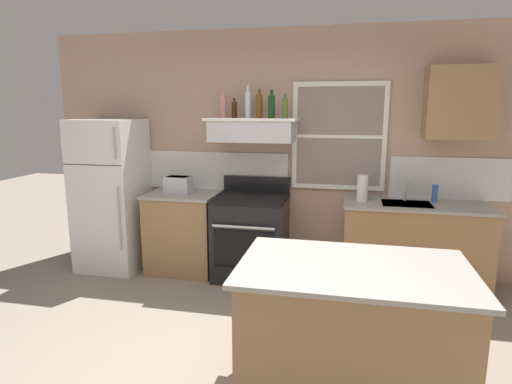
# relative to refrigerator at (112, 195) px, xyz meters

# --- Properties ---
(ground_plane) EXTENTS (16.00, 16.00, 0.00)m
(ground_plane) POSITION_rel_refrigerator_xyz_m (1.90, -1.84, -0.86)
(ground_plane) COLOR gray
(back_wall) EXTENTS (5.40, 0.11, 2.70)m
(back_wall) POSITION_rel_refrigerator_xyz_m (1.93, 0.39, 0.49)
(back_wall) COLOR tan
(back_wall) RESTS_ON ground_plane
(refrigerator) EXTENTS (0.70, 0.72, 1.73)m
(refrigerator) POSITION_rel_refrigerator_xyz_m (0.00, 0.00, 0.00)
(refrigerator) COLOR white
(refrigerator) RESTS_ON ground_plane
(counter_left_of_stove) EXTENTS (0.79, 0.63, 0.91)m
(counter_left_of_stove) POSITION_rel_refrigerator_xyz_m (0.85, 0.06, -0.41)
(counter_left_of_stove) COLOR #9E754C
(counter_left_of_stove) RESTS_ON ground_plane
(toaster) EXTENTS (0.30, 0.20, 0.19)m
(toaster) POSITION_rel_refrigerator_xyz_m (0.81, 0.04, 0.14)
(toaster) COLOR silver
(toaster) RESTS_ON counter_left_of_stove
(stove_range) EXTENTS (0.76, 0.69, 1.09)m
(stove_range) POSITION_rel_refrigerator_xyz_m (1.65, 0.02, -0.40)
(stove_range) COLOR black
(stove_range) RESTS_ON ground_plane
(range_hood_shelf) EXTENTS (0.96, 0.52, 0.24)m
(range_hood_shelf) POSITION_rel_refrigerator_xyz_m (1.65, 0.12, 0.76)
(range_hood_shelf) COLOR silver
(bottle_rose_pink) EXTENTS (0.07, 0.07, 0.30)m
(bottle_rose_pink) POSITION_rel_refrigerator_xyz_m (1.31, 0.18, 1.01)
(bottle_rose_pink) COLOR #C67F84
(bottle_rose_pink) RESTS_ON range_hood_shelf
(bottle_brown_stout) EXTENTS (0.06, 0.06, 0.21)m
(bottle_brown_stout) POSITION_rel_refrigerator_xyz_m (1.44, 0.13, 0.97)
(bottle_brown_stout) COLOR #381E0F
(bottle_brown_stout) RESTS_ON range_hood_shelf
(bottle_clear_tall) EXTENTS (0.06, 0.06, 0.34)m
(bottle_clear_tall) POSITION_rel_refrigerator_xyz_m (1.58, 0.17, 1.03)
(bottle_clear_tall) COLOR silver
(bottle_clear_tall) RESTS_ON range_hood_shelf
(bottle_amber_wine) EXTENTS (0.07, 0.07, 0.30)m
(bottle_amber_wine) POSITION_rel_refrigerator_xyz_m (1.71, 0.15, 1.01)
(bottle_amber_wine) COLOR brown
(bottle_amber_wine) RESTS_ON range_hood_shelf
(bottle_dark_green_wine) EXTENTS (0.07, 0.07, 0.29)m
(bottle_dark_green_wine) POSITION_rel_refrigerator_xyz_m (1.86, 0.08, 1.00)
(bottle_dark_green_wine) COLOR #143819
(bottle_dark_green_wine) RESTS_ON range_hood_shelf
(bottle_olive_oil_square) EXTENTS (0.06, 0.06, 0.25)m
(bottle_olive_oil_square) POSITION_rel_refrigerator_xyz_m (2.00, 0.07, 0.99)
(bottle_olive_oil_square) COLOR #4C601E
(bottle_olive_oil_square) RESTS_ON range_hood_shelf
(counter_right_with_sink) EXTENTS (1.43, 0.63, 0.91)m
(counter_right_with_sink) POSITION_rel_refrigerator_xyz_m (3.35, 0.06, -0.41)
(counter_right_with_sink) COLOR #9E754C
(counter_right_with_sink) RESTS_ON ground_plane
(sink_faucet) EXTENTS (0.03, 0.17, 0.28)m
(sink_faucet) POSITION_rel_refrigerator_xyz_m (3.25, 0.16, 0.22)
(sink_faucet) COLOR silver
(sink_faucet) RESTS_ON counter_right_with_sink
(paper_towel_roll) EXTENTS (0.11, 0.11, 0.27)m
(paper_towel_roll) POSITION_rel_refrigerator_xyz_m (2.81, 0.06, 0.18)
(paper_towel_roll) COLOR white
(paper_towel_roll) RESTS_ON counter_right_with_sink
(dish_soap_bottle) EXTENTS (0.06, 0.06, 0.18)m
(dish_soap_bottle) POSITION_rel_refrigerator_xyz_m (3.53, 0.16, 0.14)
(dish_soap_bottle) COLOR blue
(dish_soap_bottle) RESTS_ON counter_right_with_sink
(kitchen_island) EXTENTS (1.40, 0.90, 0.91)m
(kitchen_island) POSITION_rel_refrigerator_xyz_m (2.72, -1.83, -0.41)
(kitchen_island) COLOR #9E754C
(kitchen_island) RESTS_ON ground_plane
(upper_cabinet_right) EXTENTS (0.64, 0.32, 0.70)m
(upper_cabinet_right) POSITION_rel_refrigerator_xyz_m (3.70, 0.20, 1.04)
(upper_cabinet_right) COLOR #9E754C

